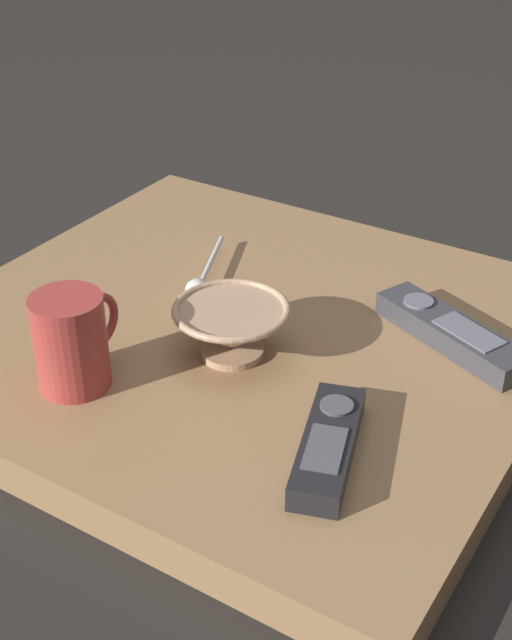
% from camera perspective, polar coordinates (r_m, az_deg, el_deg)
% --- Properties ---
extents(ground_plane, '(6.00, 6.00, 0.00)m').
position_cam_1_polar(ground_plane, '(1.00, -0.86, -2.36)').
color(ground_plane, black).
extents(table, '(0.66, 0.61, 0.04)m').
position_cam_1_polar(table, '(0.98, -0.87, -1.32)').
color(table, '#936D47').
rests_on(table, ground).
extents(cereal_bowl, '(0.12, 0.12, 0.06)m').
position_cam_1_polar(cereal_bowl, '(0.90, -1.60, -0.48)').
color(cereal_bowl, tan).
rests_on(cereal_bowl, table).
extents(coffee_mug, '(0.07, 0.11, 0.10)m').
position_cam_1_polar(coffee_mug, '(0.87, -11.90, -1.35)').
color(coffee_mug, '#A53833').
rests_on(coffee_mug, table).
extents(teaspoon, '(0.07, 0.14, 0.03)m').
position_cam_1_polar(teaspoon, '(1.02, -3.70, 2.24)').
color(teaspoon, silver).
rests_on(teaspoon, table).
extents(tv_remote_near, '(0.19, 0.12, 0.03)m').
position_cam_1_polar(tv_remote_near, '(0.96, 12.61, -0.80)').
color(tv_remote_near, '#38383D').
rests_on(tv_remote_near, table).
extents(tv_remote_far, '(0.09, 0.16, 0.03)m').
position_cam_1_polar(tv_remote_far, '(0.79, 4.73, -8.15)').
color(tv_remote_far, black).
rests_on(tv_remote_far, table).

